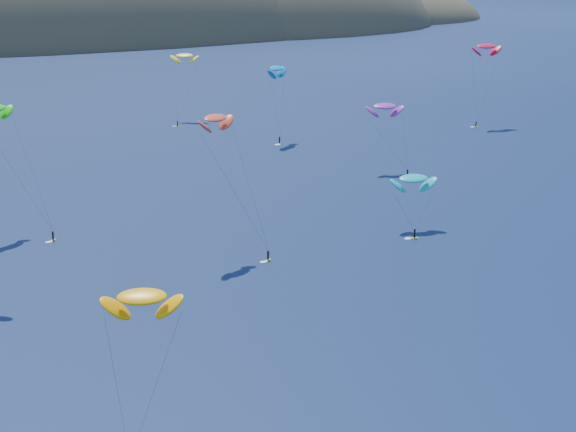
{
  "coord_description": "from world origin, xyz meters",
  "views": [
    {
      "loc": [
        -48.83,
        -32.5,
        49.06
      ],
      "look_at": [
        4.41,
        80.0,
        9.0
      ],
      "focal_mm": 50.0,
      "sensor_mm": 36.0,
      "label": 1
    }
  ],
  "objects": [
    {
      "name": "kitesurfer_9",
      "position": [
        -3.26,
        92.03,
        23.67
      ],
      "size": [
        10.84,
        11.26,
        25.83
      ],
      "rotation": [
        0.0,
        0.0,
        0.45
      ],
      "color": "#A9C315",
      "rests_on": "ground"
    },
    {
      "name": "kitesurfer_11",
      "position": [
        30.88,
        212.03,
        19.98
      ],
      "size": [
        12.02,
        15.4,
        22.35
      ],
      "rotation": [
        0.0,
        0.0,
        -0.49
      ],
      "color": "#A9C315",
      "rests_on": "ground"
    },
    {
      "name": "kitesurfer_6",
      "position": [
        53.06,
        128.82,
        15.57
      ],
      "size": [
        9.48,
        12.16,
        18.03
      ],
      "rotation": [
        0.0,
        0.0,
        -0.29
      ],
      "color": "#A9C315",
      "rests_on": "ground"
    },
    {
      "name": "kitesurfer_4",
      "position": [
        43.34,
        169.64,
        20.25
      ],
      "size": [
        9.66,
        9.47,
        22.85
      ],
      "rotation": [
        0.0,
        0.0,
        0.71
      ],
      "color": "#A9C315",
      "rests_on": "ground"
    },
    {
      "name": "kitesurfer_2",
      "position": [
        -29.72,
        43.59,
        15.4
      ],
      "size": [
        9.02,
        10.34,
        17.69
      ],
      "rotation": [
        0.0,
        0.0,
        -0.36
      ],
      "color": "#A9C315",
      "rests_on": "ground"
    },
    {
      "name": "island",
      "position": [
        39.4,
        562.36,
        -10.74
      ],
      "size": [
        730.0,
        300.0,
        210.0
      ],
      "color": "#3D3526",
      "rests_on": "ground"
    },
    {
      "name": "kitesurfer_5",
      "position": [
        34.78,
        88.93,
        9.65
      ],
      "size": [
        9.31,
        9.11,
        12.07
      ],
      "rotation": [
        0.0,
        0.0,
        -0.25
      ],
      "color": "#A9C315",
      "rests_on": "ground"
    },
    {
      "name": "kitesurfer_8",
      "position": [
        110.26,
        163.73,
        23.88
      ],
      "size": [
        10.15,
        5.76,
        26.61
      ],
      "rotation": [
        0.0,
        0.0,
        -0.12
      ],
      "color": "#A9C315",
      "rests_on": "ground"
    }
  ]
}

